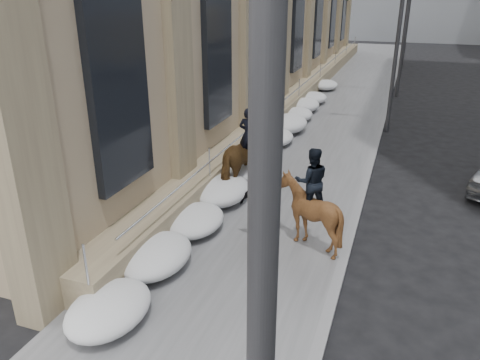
% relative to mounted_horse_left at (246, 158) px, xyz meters
% --- Properties ---
extents(ground, '(140.00, 140.00, 0.00)m').
position_rel_mounted_horse_left_xyz_m(ground, '(1.01, -5.12, -1.20)').
color(ground, black).
rests_on(ground, ground).
extents(sidewalk, '(5.00, 80.00, 0.12)m').
position_rel_mounted_horse_left_xyz_m(sidewalk, '(1.01, 4.88, -1.14)').
color(sidewalk, '#535356').
rests_on(sidewalk, ground).
extents(curb, '(0.24, 80.00, 0.12)m').
position_rel_mounted_horse_left_xyz_m(curb, '(3.63, 4.88, -1.14)').
color(curb, slate).
rests_on(curb, ground).
extents(streetlight_near, '(1.71, 0.24, 8.00)m').
position_rel_mounted_horse_left_xyz_m(streetlight_near, '(3.75, -11.12, 3.38)').
color(streetlight_near, '#2D2D30').
rests_on(streetlight_near, ground).
extents(streetlight_mid, '(1.71, 0.24, 8.00)m').
position_rel_mounted_horse_left_xyz_m(streetlight_mid, '(3.75, 8.88, 3.38)').
color(streetlight_mid, '#2D2D30').
rests_on(streetlight_mid, ground).
extents(streetlight_far, '(1.71, 0.24, 8.00)m').
position_rel_mounted_horse_left_xyz_m(streetlight_far, '(3.75, 28.88, 3.38)').
color(streetlight_far, '#2D2D30').
rests_on(streetlight_far, ground).
extents(traffic_signal, '(4.10, 0.22, 6.00)m').
position_rel_mounted_horse_left_xyz_m(traffic_signal, '(3.08, 16.88, 2.80)').
color(traffic_signal, '#2D2D30').
rests_on(traffic_signal, ground).
extents(snow_bank, '(1.70, 18.10, 0.76)m').
position_rel_mounted_horse_left_xyz_m(snow_bank, '(-0.41, 2.99, -0.73)').
color(snow_bank, silver).
rests_on(snow_bank, sidewalk).
extents(mounted_horse_left, '(1.27, 2.48, 2.68)m').
position_rel_mounted_horse_left_xyz_m(mounted_horse_left, '(0.00, 0.00, 0.00)').
color(mounted_horse_left, '#432C14').
rests_on(mounted_horse_left, sidewalk).
extents(mounted_horse_right, '(1.95, 2.06, 2.58)m').
position_rel_mounted_horse_left_xyz_m(mounted_horse_right, '(2.63, -2.81, -0.03)').
color(mounted_horse_right, '#492B14').
rests_on(mounted_horse_right, sidewalk).
extents(pedestrian, '(1.19, 0.80, 1.88)m').
position_rel_mounted_horse_left_xyz_m(pedestrian, '(1.37, -3.10, -0.14)').
color(pedestrian, black).
rests_on(pedestrian, sidewalk).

